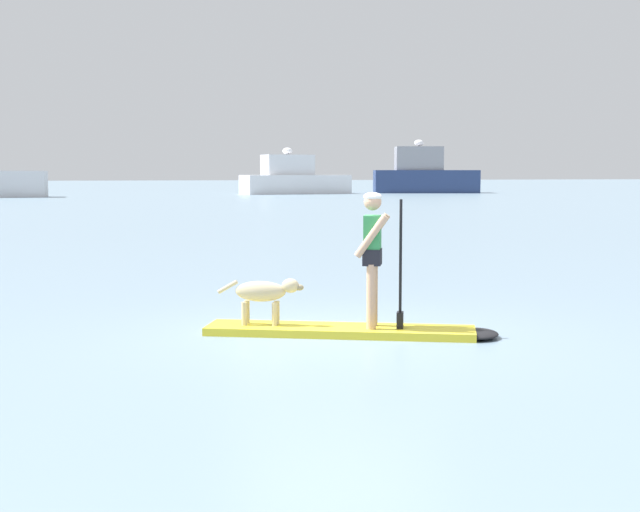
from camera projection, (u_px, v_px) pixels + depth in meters
ground_plane at (340, 334)px, 11.40m from camera, size 400.00×400.00×0.00m
paddleboard at (358, 331)px, 11.37m from camera, size 3.64×2.04×0.10m
person_paddler at (374, 250)px, 11.25m from camera, size 0.68×0.59×1.69m
dog at (264, 293)px, 11.48m from camera, size 1.05×0.50×0.60m
moored_boat_far_port at (293, 179)px, 82.86m from camera, size 10.12×4.61×4.20m
moored_boat_center at (424, 175)px, 86.67m from camera, size 10.39×5.66×5.05m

